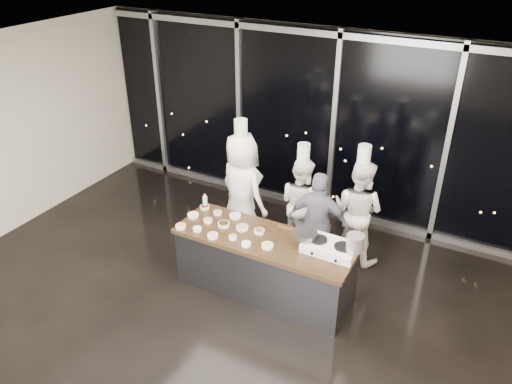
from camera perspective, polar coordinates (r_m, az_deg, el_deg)
ground at (r=6.64m, az=-2.72°, el=-15.56°), size 9.00×9.00×0.00m
room_shell at (r=5.25m, az=-1.62°, el=1.63°), size 9.02×7.02×3.21m
window_wall at (r=8.45m, az=8.96°, el=7.30°), size 8.90×0.11×3.20m
demo_counter at (r=6.95m, az=0.99°, el=-8.30°), size 2.46×0.86×0.90m
stove at (r=6.46m, az=8.49°, el=-6.27°), size 0.69×0.45×0.14m
frying_pan at (r=6.49m, az=5.58°, el=-4.78°), size 0.56×0.33×0.05m
stock_pot at (r=6.27m, az=11.25°, el=-5.71°), size 0.22×0.22×0.22m
prep_bowls at (r=6.90m, az=-3.71°, el=-3.88°), size 1.44×0.74×0.05m
squeeze_bottle at (r=7.34m, az=-5.84°, el=-1.00°), size 0.07×0.07×0.24m
chef_far_left at (r=8.02m, az=-1.70°, el=0.94°), size 0.74×0.60×2.00m
chef_left at (r=7.78m, az=-1.61°, el=0.34°), size 1.06×0.88×2.09m
chef_center at (r=7.77m, az=5.18°, el=-1.18°), size 0.91×0.82×1.76m
guest at (r=7.28m, az=7.12°, el=-3.48°), size 0.95×0.46×1.57m
chef_right at (r=7.57m, az=11.56°, el=-2.05°), size 0.91×0.77×1.88m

